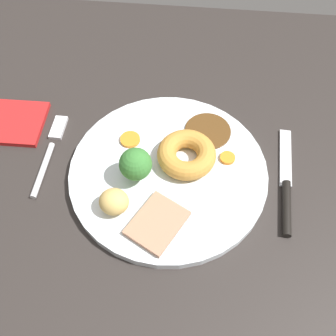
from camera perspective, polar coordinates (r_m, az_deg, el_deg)
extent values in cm
cube|color=#2B2623|center=(58.76, -3.62, -1.61)|extent=(120.00, 84.00, 3.60)
cylinder|color=white|center=(56.10, 0.00, -0.97)|extent=(28.84, 28.84, 1.40)
cylinder|color=#563819|center=(60.15, 5.92, 5.49)|extent=(7.16, 7.16, 0.30)
cube|color=tan|center=(51.08, -1.60, -8.15)|extent=(8.71, 9.37, 0.80)
torus|color=#C68938|center=(55.61, 2.77, 2.02)|extent=(8.59, 8.59, 2.80)
ellipsoid|color=#D8B260|center=(51.57, -8.01, -4.96)|extent=(4.37, 4.15, 3.36)
cylinder|color=orange|center=(57.26, 8.81, 1.49)|extent=(2.25, 2.25, 0.52)
cylinder|color=orange|center=(58.95, -5.64, 4.23)|extent=(3.03, 3.03, 0.48)
cylinder|color=#8CB766|center=(54.48, -4.66, -0.88)|extent=(1.23, 1.23, 1.70)
sphere|color=#387A33|center=(52.45, -4.84, 0.58)|extent=(4.58, 4.58, 4.58)
cylinder|color=silver|center=(59.81, -18.06, -0.23)|extent=(1.06, 9.51, 0.90)
cube|color=silver|center=(64.33, -15.94, 5.78)|extent=(2.07, 4.53, 0.60)
cylinder|color=black|center=(55.89, 17.18, -5.68)|extent=(1.71, 8.56, 1.20)
cube|color=silver|center=(61.11, 17.01, 1.52)|extent=(2.33, 10.58, 0.40)
cube|color=red|center=(67.54, -22.40, 6.32)|extent=(11.16, 9.19, 0.80)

